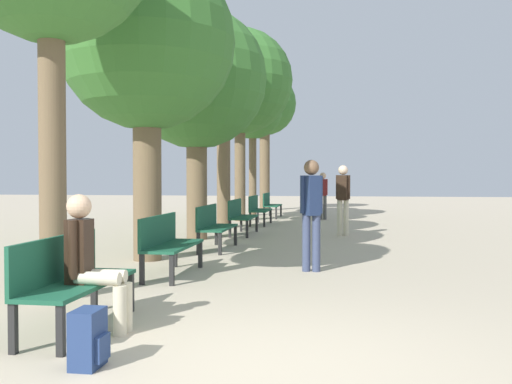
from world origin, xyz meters
TOP-DOWN VIEW (x-y plane):
  - ground_plane at (0.00, 0.00)m, footprint 80.00×80.00m
  - bench_row_0 at (-1.87, 0.79)m, footprint 0.51×1.64m
  - bench_row_1 at (-1.87, 3.85)m, footprint 0.51×1.64m
  - bench_row_2 at (-1.87, 6.90)m, footprint 0.51×1.64m
  - bench_row_3 at (-1.87, 9.96)m, footprint 0.51×1.64m
  - bench_row_4 at (-1.87, 13.02)m, footprint 0.51×1.64m
  - bench_row_5 at (-1.87, 16.07)m, footprint 0.51×1.64m
  - tree_row_1 at (-2.70, 5.31)m, footprint 3.11×3.11m
  - tree_row_2 at (-2.70, 8.76)m, footprint 3.31×3.31m
  - tree_row_3 at (-2.70, 11.82)m, footprint 2.33×2.33m
  - tree_row_4 at (-2.70, 14.50)m, footprint 3.53×3.53m
  - tree_row_5 at (-2.70, 17.23)m, footprint 2.33×2.33m
  - tree_row_6 at (-2.70, 20.63)m, footprint 2.77×2.77m
  - person_seated at (-1.63, 0.74)m, footprint 0.60×0.34m
  - backpack at (-1.22, -0.21)m, footprint 0.24×0.29m
  - pedestrian_near at (0.22, 4.53)m, footprint 0.35×0.31m
  - pedestrian_mid at (0.72, 10.06)m, footprint 0.36×0.27m
  - pedestrian_far at (0.03, 15.53)m, footprint 0.33×0.24m

SIDE VIEW (x-z plane):
  - ground_plane at x=0.00m, z-range 0.00..0.00m
  - backpack at x=-1.22m, z-range 0.00..0.44m
  - bench_row_0 at x=-1.87m, z-range 0.07..0.97m
  - bench_row_1 at x=-1.87m, z-range 0.07..0.97m
  - bench_row_2 at x=-1.87m, z-range 0.07..0.97m
  - bench_row_3 at x=-1.87m, z-range 0.07..0.97m
  - bench_row_4 at x=-1.87m, z-range 0.07..0.97m
  - bench_row_5 at x=-1.87m, z-range 0.07..0.97m
  - person_seated at x=-1.63m, z-range 0.04..1.34m
  - pedestrian_far at x=0.03m, z-range 0.12..1.75m
  - pedestrian_near at x=0.22m, z-range 0.13..1.86m
  - pedestrian_mid at x=0.72m, z-range 0.13..1.89m
  - tree_row_2 at x=-2.70m, z-range 1.02..6.47m
  - tree_row_1 at x=-2.70m, z-range 1.09..6.49m
  - tree_row_5 at x=-2.70m, z-range 1.41..6.66m
  - tree_row_3 at x=-2.70m, z-range 1.50..7.03m
  - tree_row_6 at x=-2.70m, z-range 1.56..7.64m
  - tree_row_4 at x=-2.70m, z-range 1.42..7.86m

